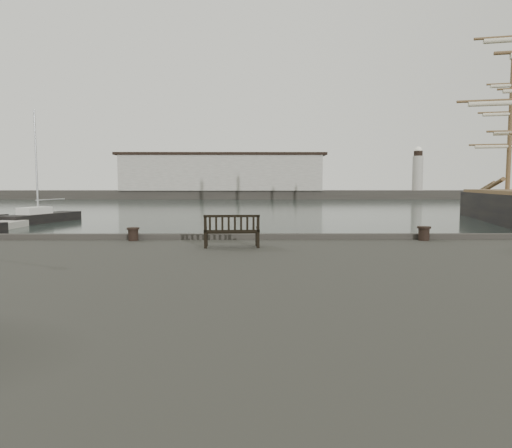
{
  "coord_description": "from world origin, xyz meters",
  "views": [
    {
      "loc": [
        -0.67,
        -15.24,
        3.38
      ],
      "look_at": [
        -0.57,
        -0.5,
        2.1
      ],
      "focal_mm": 32.0,
      "sensor_mm": 36.0,
      "label": 1
    }
  ],
  "objects_px": {
    "bench": "(232,237)",
    "yacht_d": "(42,220)",
    "bollard_left": "(133,234)",
    "bollard_right": "(424,233)"
  },
  "relations": [
    {
      "from": "bench",
      "to": "yacht_d",
      "type": "distance_m",
      "value": 33.14
    },
    {
      "from": "bollard_left",
      "to": "bench",
      "type": "bearing_deg",
      "value": -25.7
    },
    {
      "from": "bench",
      "to": "bollard_left",
      "type": "xyz_separation_m",
      "value": [
        -3.28,
        1.58,
        -0.08
      ]
    },
    {
      "from": "bollard_left",
      "to": "bollard_right",
      "type": "relative_size",
      "value": 0.93
    },
    {
      "from": "bollard_left",
      "to": "bollard_right",
      "type": "bearing_deg",
      "value": 0.0
    },
    {
      "from": "bollard_right",
      "to": "yacht_d",
      "type": "distance_m",
      "value": 35.76
    },
    {
      "from": "bollard_right",
      "to": "bollard_left",
      "type": "bearing_deg",
      "value": 180.0
    },
    {
      "from": "bollard_left",
      "to": "yacht_d",
      "type": "xyz_separation_m",
      "value": [
        -15.01,
        26.02,
        -1.54
      ]
    },
    {
      "from": "bench",
      "to": "bollard_left",
      "type": "bearing_deg",
      "value": 150.98
    },
    {
      "from": "bollard_right",
      "to": "yacht_d",
      "type": "height_order",
      "value": "yacht_d"
    }
  ]
}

